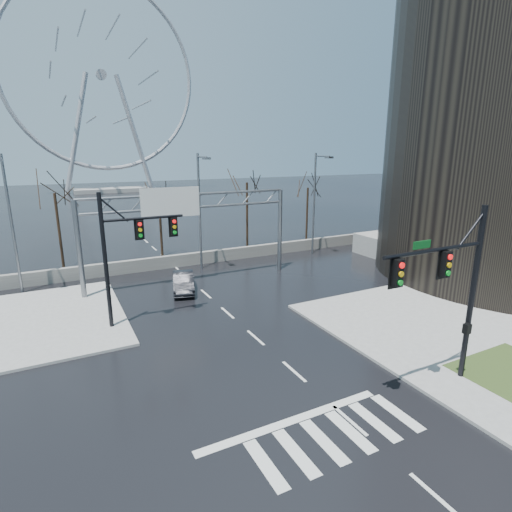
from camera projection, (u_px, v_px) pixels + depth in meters
ground at (294, 371)px, 18.96m from camera, size 260.00×260.00×0.00m
sidewalk_right_ext at (411, 316)px, 25.09m from camera, size 12.00×10.00×0.15m
sidewalk_far at (36, 321)px, 24.39m from camera, size 10.00×12.00×0.15m
tower_podium at (504, 249)px, 38.42m from camera, size 22.00×18.00×2.00m
barrier_wall at (175, 261)px, 36.02m from camera, size 52.00×0.50×1.10m
signal_mast_near at (454, 282)px, 16.52m from camera, size 5.52×0.41×8.00m
signal_mast_far at (125, 247)px, 22.84m from camera, size 4.72×0.41×8.00m
sign_gantry at (186, 219)px, 30.34m from camera, size 16.36×0.40×7.60m
streetlight_left at (10, 214)px, 27.77m from camera, size 0.50×2.55×10.00m
streetlight_mid at (201, 203)px, 33.97m from camera, size 0.50×2.55×10.00m
streetlight_right at (316, 196)px, 39.28m from camera, size 0.50×2.55×10.00m
tree_left at (56, 202)px, 33.66m from camera, size 3.75×3.75×7.50m
tree_center at (159, 204)px, 38.71m from camera, size 3.25×3.25×6.50m
tree_right at (247, 190)px, 41.57m from camera, size 3.90×3.90×7.80m
tree_far_right at (308, 194)px, 45.75m from camera, size 3.40×3.40×6.80m
ferris_wheel at (102, 83)px, 96.23m from camera, size 45.00×6.00×50.91m
car at (183, 282)px, 29.73m from camera, size 2.56×4.50×1.40m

